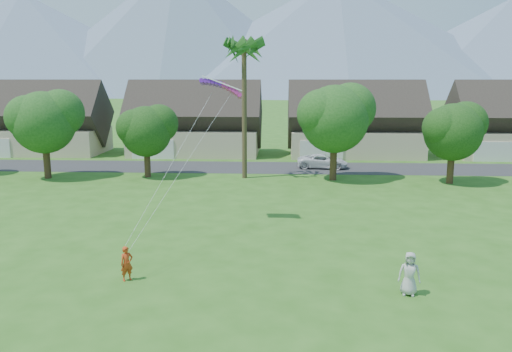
# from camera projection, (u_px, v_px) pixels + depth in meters

# --- Properties ---
(ground) EXTENTS (500.00, 500.00, 0.00)m
(ground) POSITION_uv_depth(u_px,v_px,m) (242.00, 334.00, 17.74)
(ground) COLOR #2D6019
(ground) RESTS_ON ground
(street) EXTENTS (90.00, 7.00, 0.01)m
(street) POSITION_uv_depth(u_px,v_px,m) (268.00, 168.00, 51.06)
(street) COLOR #2D2D30
(street) RESTS_ON ground
(kite_flyer) EXTENTS (0.69, 0.66, 1.58)m
(kite_flyer) POSITION_uv_depth(u_px,v_px,m) (127.00, 264.00, 22.36)
(kite_flyer) COLOR #C03B15
(kite_flyer) RESTS_ON ground
(watcher) EXTENTS (1.01, 0.75, 1.86)m
(watcher) POSITION_uv_depth(u_px,v_px,m) (409.00, 274.00, 20.85)
(watcher) COLOR #B3B2AE
(watcher) RESTS_ON ground
(parked_car) EXTENTS (5.29, 2.81, 1.41)m
(parked_car) POSITION_uv_depth(u_px,v_px,m) (323.00, 161.00, 50.65)
(parked_car) COLOR white
(parked_car) RESTS_ON ground
(mountain_ridge) EXTENTS (540.00, 240.00, 70.00)m
(mountain_ridge) POSITION_uv_depth(u_px,v_px,m) (299.00, 40.00, 266.48)
(mountain_ridge) COLOR slate
(mountain_ridge) RESTS_ON ground
(houses_row) EXTENTS (72.75, 8.19, 8.86)m
(houses_row) POSITION_uv_depth(u_px,v_px,m) (274.00, 126.00, 59.19)
(houses_row) COLOR beige
(houses_row) RESTS_ON ground
(tree_row) EXTENTS (62.27, 6.67, 8.45)m
(tree_row) POSITION_uv_depth(u_px,v_px,m) (254.00, 125.00, 44.22)
(tree_row) COLOR #47301C
(tree_row) RESTS_ON ground
(fan_palm) EXTENTS (3.00, 3.00, 13.80)m
(fan_palm) POSITION_uv_depth(u_px,v_px,m) (244.00, 45.00, 43.51)
(fan_palm) COLOR #4C3D26
(fan_palm) RESTS_ON ground
(parafoil_kite) EXTENTS (2.65, 1.02, 0.50)m
(parafoil_kite) POSITION_uv_depth(u_px,v_px,m) (222.00, 85.00, 30.16)
(parafoil_kite) COLOR #6918B8
(parafoil_kite) RESTS_ON ground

